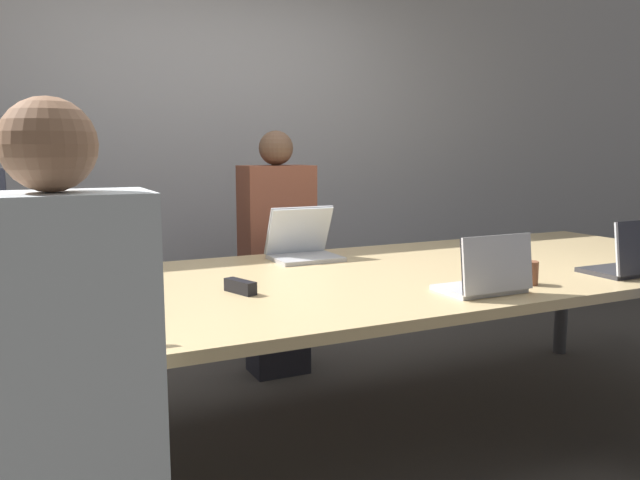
% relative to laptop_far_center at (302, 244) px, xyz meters
% --- Properties ---
extents(ground_plane, '(24.00, 24.00, 0.00)m').
position_rel_laptop_far_center_xyz_m(ground_plane, '(-0.16, -0.48, -0.84)').
color(ground_plane, '#4C4742').
extents(curtain_wall, '(12.00, 0.06, 2.80)m').
position_rel_laptop_far_center_xyz_m(curtain_wall, '(-0.16, 1.38, 0.56)').
color(curtain_wall, '#ADADB2').
rests_on(curtain_wall, ground_plane).
extents(conference_table, '(4.36, 1.40, 0.76)m').
position_rel_laptop_far_center_xyz_m(conference_table, '(-0.16, -0.48, -0.12)').
color(conference_table, '#D6B77F').
rests_on(conference_table, ground_plane).
extents(laptop_far_center, '(0.33, 0.27, 0.26)m').
position_rel_laptop_far_center_xyz_m(laptop_far_center, '(0.00, 0.00, 0.00)').
color(laptop_far_center, '#B7B7BC').
rests_on(laptop_far_center, conference_table).
extents(person_far_center, '(0.40, 0.24, 1.40)m').
position_rel_laptop_far_center_xyz_m(person_far_center, '(0.07, 0.50, -0.16)').
color(person_far_center, '#2D2D38').
rests_on(person_far_center, ground_plane).
extents(cup_far_left, '(0.09, 0.09, 0.08)m').
position_rel_laptop_far_center_xyz_m(cup_far_left, '(-1.21, -0.05, -0.03)').
color(cup_far_left, red).
rests_on(cup_far_left, conference_table).
extents(laptop_near_midright, '(0.32, 0.22, 0.23)m').
position_rel_laptop_far_center_xyz_m(laptop_near_midright, '(0.32, -0.99, -0.01)').
color(laptop_near_midright, silver).
rests_on(laptop_near_midright, conference_table).
extents(cup_near_midright, '(0.07, 0.07, 0.09)m').
position_rel_laptop_far_center_xyz_m(cup_near_midright, '(0.58, -0.94, -0.03)').
color(cup_near_midright, brown).
rests_on(cup_near_midright, conference_table).
extents(laptop_near_right, '(0.35, 0.24, 0.25)m').
position_rel_laptop_far_center_xyz_m(laptop_near_right, '(1.13, -0.99, -0.00)').
color(laptop_near_right, '#333338').
rests_on(laptop_near_right, conference_table).
extents(laptop_near_left, '(0.35, 0.26, 0.25)m').
position_rel_laptop_far_center_xyz_m(laptop_near_left, '(-1.22, -0.95, -0.00)').
color(laptop_near_left, '#B7B7BC').
rests_on(laptop_near_left, conference_table).
extents(person_near_left, '(0.40, 0.24, 1.41)m').
position_rel_laptop_far_center_xyz_m(person_near_left, '(-1.19, -1.38, -0.15)').
color(person_near_left, '#2D2D38').
rests_on(person_near_left, ground_plane).
extents(stapler, '(0.09, 0.16, 0.05)m').
position_rel_laptop_far_center_xyz_m(stapler, '(-0.52, -0.58, -0.05)').
color(stapler, black).
rests_on(stapler, conference_table).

